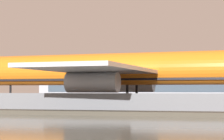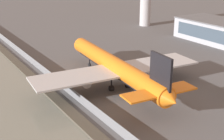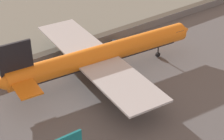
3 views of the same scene
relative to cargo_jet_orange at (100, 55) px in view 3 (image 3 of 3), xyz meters
name	(u,v)px [view 3 (image 3 of 3)]	position (x,y,z in m)	size (l,w,h in m)	color
ground_plane	(119,72)	(-4.75, 1.79, -5.98)	(500.00, 500.00, 0.00)	#565659
shoreline_seawall	(79,43)	(-4.75, -18.71, -5.73)	(320.00, 3.00, 0.50)	#474238
perimeter_fence	(86,46)	(-4.75, -14.21, -4.74)	(280.00, 0.10, 2.49)	slate
cargo_jet_orange	(100,55)	(0.00, 0.00, 0.00)	(58.26, 50.72, 15.69)	orange
baggage_tug	(115,43)	(-13.25, -11.21, -5.18)	(3.36, 1.95, 1.80)	#1E2328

